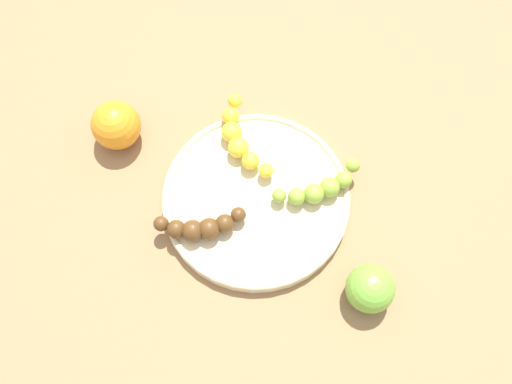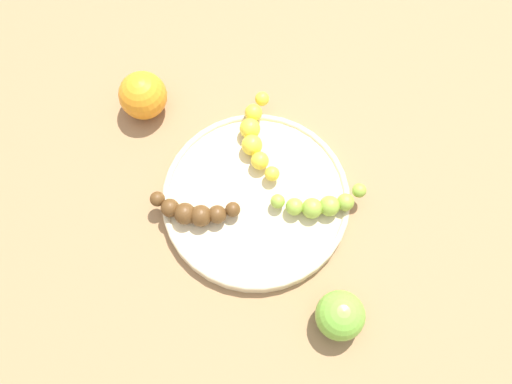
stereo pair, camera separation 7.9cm
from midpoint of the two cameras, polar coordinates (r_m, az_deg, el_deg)
name	(u,v)px [view 1 (the left image)]	position (r m, az deg, el deg)	size (l,w,h in m)	color
ground_plane	(256,201)	(0.83, -2.72, -1.32)	(2.40, 2.40, 0.00)	#936D47
fruit_bowl	(256,198)	(0.82, -2.76, -1.02)	(0.28, 0.28, 0.02)	beige
banana_yellow	(239,138)	(0.83, -4.48, 5.29)	(0.07, 0.15, 0.03)	yellow
banana_overripe	(201,227)	(0.79, -8.69, -4.00)	(0.13, 0.05, 0.03)	#593819
banana_green	(320,188)	(0.80, 3.96, 0.10)	(0.14, 0.06, 0.03)	#8CAD38
orange_fruit	(116,125)	(0.88, -16.97, 6.39)	(0.08, 0.08, 0.08)	orange
apple_green	(370,289)	(0.76, 8.95, -10.34)	(0.07, 0.07, 0.07)	#72B238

